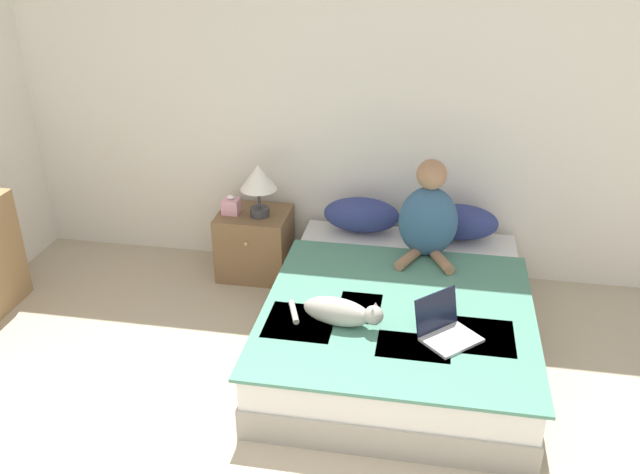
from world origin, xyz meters
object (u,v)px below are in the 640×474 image
object	(u,v)px
pillow_near	(361,215)
nightstand	(255,243)
bed	(399,321)
cat_tabby	(340,312)
table_lamp	(258,180)
pillow_far	(459,222)
person_sitting	(428,217)
tissue_box	(231,206)
laptop_open	(446,329)

from	to	relation	value
pillow_near	nightstand	distance (m)	0.84
bed	cat_tabby	size ratio (longest dim) A/B	3.45
bed	table_lamp	bearing A→B (deg)	145.70
pillow_far	cat_tabby	distance (m)	1.41
bed	table_lamp	xyz separation A→B (m)	(-1.08, 0.74, 0.58)
person_sitting	tissue_box	distance (m)	1.45
nightstand	bed	bearing A→B (deg)	-34.45
laptop_open	cat_tabby	bearing A→B (deg)	133.20
pillow_far	cat_tabby	bearing A→B (deg)	-118.03
person_sitting	nightstand	world-z (taller)	person_sitting
bed	person_sitting	distance (m)	0.74
pillow_far	bed	bearing A→B (deg)	-112.44
table_lamp	tissue_box	bearing A→B (deg)	176.65
person_sitting	pillow_far	bearing A→B (deg)	54.91
pillow_near	tissue_box	size ratio (longest dim) A/B	3.93
person_sitting	nightstand	distance (m)	1.37
pillow_near	nightstand	size ratio (longest dim) A/B	1.07
cat_tabby	pillow_near	bearing A→B (deg)	102.06
cat_tabby	laptop_open	distance (m)	0.59
pillow_near	person_sitting	world-z (taller)	person_sitting
bed	person_sitting	bearing A→B (deg)	76.13
person_sitting	bed	bearing A→B (deg)	-103.87
pillow_far	nightstand	world-z (taller)	pillow_far
bed	laptop_open	bearing A→B (deg)	-56.75
pillow_far	tissue_box	size ratio (longest dim) A/B	3.93
laptop_open	table_lamp	xyz separation A→B (m)	(-1.36, 1.16, 0.33)
person_sitting	laptop_open	bearing A→B (deg)	-81.38
bed	pillow_far	distance (m)	0.97
laptop_open	table_lamp	size ratio (longest dim) A/B	1.02
pillow_far	nightstand	size ratio (longest dim) A/B	1.07
nightstand	pillow_near	bearing A→B (deg)	4.32
pillow_near	laptop_open	distance (m)	1.41
cat_tabby	nightstand	bearing A→B (deg)	135.48
person_sitting	laptop_open	distance (m)	1.00
bed	pillow_far	world-z (taller)	pillow_far
laptop_open	nightstand	world-z (taller)	laptop_open
pillow_far	person_sitting	size ratio (longest dim) A/B	0.80
tissue_box	pillow_far	bearing A→B (deg)	3.20
cat_tabby	nightstand	world-z (taller)	cat_tabby
nightstand	table_lamp	size ratio (longest dim) A/B	1.32
pillow_far	laptop_open	world-z (taller)	pillow_far
nightstand	table_lamp	bearing A→B (deg)	-37.10
nightstand	tissue_box	xyz separation A→B (m)	(-0.16, -0.03, 0.31)
cat_tabby	table_lamp	world-z (taller)	table_lamp
table_lamp	cat_tabby	bearing A→B (deg)	-55.97
table_lamp	tissue_box	world-z (taller)	table_lamp
bed	cat_tabby	xyz separation A→B (m)	(-0.31, -0.40, 0.28)
tissue_box	cat_tabby	bearing A→B (deg)	-49.41
table_lamp	pillow_far	bearing A→B (deg)	4.19
person_sitting	table_lamp	xyz separation A→B (m)	(-1.21, 0.20, 0.10)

